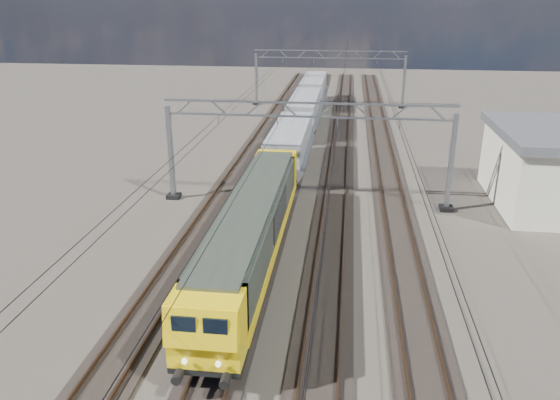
# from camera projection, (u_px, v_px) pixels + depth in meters

# --- Properties ---
(ground) EXTENTS (160.00, 160.00, 0.00)m
(ground) POSITION_uv_depth(u_px,v_px,m) (301.00, 226.00, 34.30)
(ground) COLOR black
(ground) RESTS_ON ground
(track_outer_west) EXTENTS (2.60, 140.00, 0.30)m
(track_outer_west) POSITION_uv_depth(u_px,v_px,m) (208.00, 221.00, 34.98)
(track_outer_west) COLOR black
(track_outer_west) RESTS_ON ground
(track_loco) EXTENTS (2.60, 140.00, 0.30)m
(track_loco) POSITION_uv_depth(u_px,v_px,m) (269.00, 224.00, 34.51)
(track_loco) COLOR black
(track_loco) RESTS_ON ground
(track_inner_east) EXTENTS (2.60, 140.00, 0.30)m
(track_inner_east) POSITION_uv_depth(u_px,v_px,m) (333.00, 227.00, 34.04)
(track_inner_east) COLOR black
(track_inner_east) RESTS_ON ground
(track_outer_east) EXTENTS (2.60, 140.00, 0.30)m
(track_outer_east) POSITION_uv_depth(u_px,v_px,m) (398.00, 230.00, 33.57)
(track_outer_east) COLOR black
(track_outer_east) RESTS_ON ground
(catenary_gantry_mid) EXTENTS (19.90, 0.90, 7.11)m
(catenary_gantry_mid) POSITION_uv_depth(u_px,v_px,m) (307.00, 150.00, 36.64)
(catenary_gantry_mid) COLOR gray
(catenary_gantry_mid) RESTS_ON ground
(catenary_gantry_far) EXTENTS (19.90, 0.90, 7.11)m
(catenary_gantry_far) POSITION_uv_depth(u_px,v_px,m) (329.00, 76.00, 70.07)
(catenary_gantry_far) COLOR gray
(catenary_gantry_far) RESTS_ON ground
(overhead_wires) EXTENTS (12.03, 140.00, 0.53)m
(overhead_wires) POSITION_uv_depth(u_px,v_px,m) (312.00, 111.00, 39.71)
(overhead_wires) COLOR black
(overhead_wires) RESTS_ON ground
(locomotive) EXTENTS (2.76, 21.10, 3.62)m
(locomotive) POSITION_uv_depth(u_px,v_px,m) (252.00, 230.00, 28.09)
(locomotive) COLOR black
(locomotive) RESTS_ON ground
(hopper_wagon_lead) EXTENTS (3.38, 13.00, 3.25)m
(hopper_wagon_lead) POSITION_uv_depth(u_px,v_px,m) (290.00, 144.00, 44.55)
(hopper_wagon_lead) COLOR black
(hopper_wagon_lead) RESTS_ON ground
(hopper_wagon_mid) EXTENTS (3.38, 13.00, 3.25)m
(hopper_wagon_mid) POSITION_uv_depth(u_px,v_px,m) (304.00, 110.00, 57.74)
(hopper_wagon_mid) COLOR black
(hopper_wagon_mid) RESTS_ON ground
(hopper_wagon_third) EXTENTS (3.38, 13.00, 3.25)m
(hopper_wagon_third) POSITION_uv_depth(u_px,v_px,m) (313.00, 89.00, 70.92)
(hopper_wagon_third) COLOR black
(hopper_wagon_third) RESTS_ON ground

